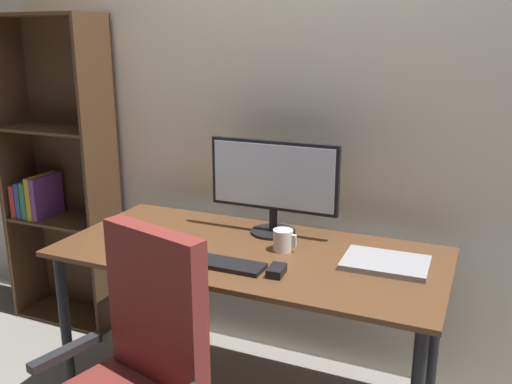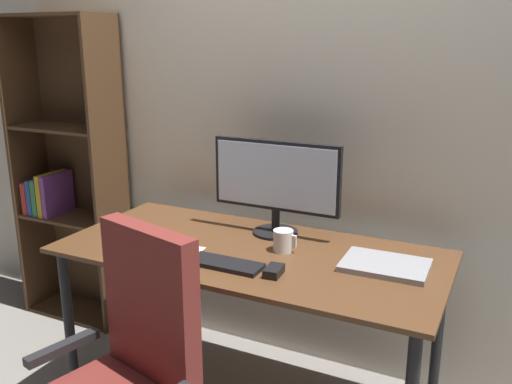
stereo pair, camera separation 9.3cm
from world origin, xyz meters
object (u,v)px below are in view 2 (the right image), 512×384
object	(u,v)px
monitor	(276,181)
mouse	(274,271)
desk	(250,268)
coffee_mug	(283,241)
keyboard	(226,264)
bookshelf	(70,176)
laptop	(385,265)

from	to	relation	value
monitor	mouse	distance (m)	0.50
desk	coffee_mug	xyz separation A→B (m)	(0.13, 0.05, 0.13)
keyboard	bookshelf	distance (m)	1.43
keyboard	laptop	world-z (taller)	laptop
monitor	keyboard	bearing A→B (deg)	-92.80
monitor	laptop	size ratio (longest dim) A/B	1.83
desk	coffee_mug	world-z (taller)	coffee_mug
monitor	bookshelf	xyz separation A→B (m)	(-1.34, 0.14, -0.15)
keyboard	monitor	bearing A→B (deg)	86.98
laptop	monitor	bearing A→B (deg)	161.22
mouse	laptop	distance (m)	0.43
monitor	keyboard	world-z (taller)	monitor
bookshelf	desk	bearing A→B (deg)	-15.32
monitor	bookshelf	distance (m)	1.35
desk	mouse	xyz separation A→B (m)	(0.19, -0.18, 0.10)
mouse	desk	bearing A→B (deg)	131.04
desk	keyboard	distance (m)	0.21
desk	laptop	distance (m)	0.55
coffee_mug	laptop	world-z (taller)	coffee_mug
keyboard	mouse	bearing A→B (deg)	1.59
desk	laptop	size ratio (longest dim) A/B	4.95
laptop	keyboard	bearing A→B (deg)	-156.83
desk	laptop	xyz separation A→B (m)	(0.54, 0.06, 0.09)
mouse	laptop	world-z (taller)	mouse
keyboard	laptop	distance (m)	0.60
keyboard	bookshelf	xyz separation A→B (m)	(-1.32, 0.55, 0.08)
monitor	desk	bearing A→B (deg)	-93.53
monitor	coffee_mug	bearing A→B (deg)	-57.01
keyboard	coffee_mug	bearing A→B (deg)	60.36
desk	bookshelf	size ratio (longest dim) A/B	0.93
laptop	bookshelf	world-z (taller)	bookshelf
desk	keyboard	xyz separation A→B (m)	(-0.01, -0.19, 0.09)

